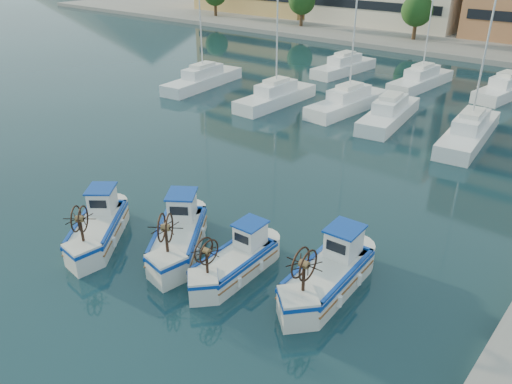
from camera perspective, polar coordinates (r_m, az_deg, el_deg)
name	(u,v)px	position (r m, az deg, el deg)	size (l,w,h in m)	color
ground	(184,264)	(21.39, -8.21, -8.14)	(300.00, 300.00, 0.00)	#193A42
yacht_marina	(412,99)	(43.58, 17.36, 10.10)	(41.40, 23.53, 11.50)	white
fishing_boat_a	(98,225)	(23.49, -17.59, -3.66)	(3.96, 4.30, 2.69)	silver
fishing_boat_b	(179,234)	(21.97, -8.84, -4.75)	(4.02, 4.57, 2.82)	silver
fishing_boat_c	(236,259)	(20.28, -2.27, -7.68)	(1.78, 4.01, 2.47)	silver
fishing_boat_d	(329,272)	(19.56, 8.37, -9.06)	(2.15, 4.65, 2.86)	silver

